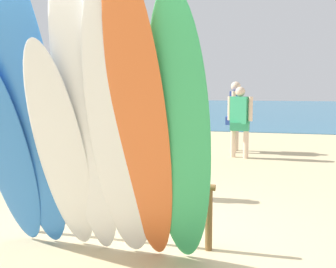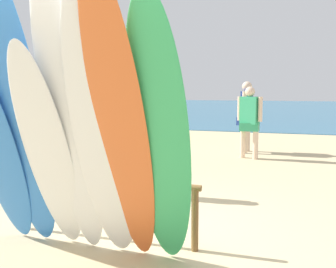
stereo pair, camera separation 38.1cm
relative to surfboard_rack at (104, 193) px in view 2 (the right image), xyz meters
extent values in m
plane|color=#D3BC8C|center=(0.00, 14.00, -0.49)|extent=(60.00, 60.00, 0.00)
cube|color=teal|center=(0.00, 31.40, -0.48)|extent=(60.00, 40.00, 0.02)
cylinder|color=brown|center=(-0.99, 0.00, -0.18)|extent=(0.07, 0.07, 0.63)
cylinder|color=brown|center=(0.99, 0.00, -0.18)|extent=(0.07, 0.07, 0.63)
cylinder|color=brown|center=(0.00, 0.00, 0.13)|extent=(2.10, 0.06, 0.06)
ellipsoid|color=#337AD1|center=(-0.57, -0.61, 0.89)|extent=(0.62, 0.93, 2.76)
ellipsoid|color=white|center=(-0.28, -0.56, 0.51)|extent=(0.50, 0.86, 2.00)
ellipsoid|color=white|center=(-0.01, -0.60, 0.78)|extent=(0.51, 0.84, 2.55)
ellipsoid|color=white|center=(0.34, -0.63, 0.74)|extent=(0.63, 0.94, 2.48)
ellipsoid|color=orange|center=(0.53, -0.68, 0.80)|extent=(0.51, 1.01, 2.59)
ellipsoid|color=#38B266|center=(0.84, -0.58, 0.68)|extent=(0.56, 0.84, 2.35)
cylinder|color=brown|center=(-0.67, 1.80, -0.13)|extent=(0.11, 0.11, 0.72)
cylinder|color=brown|center=(-0.38, 1.88, -0.13)|extent=(0.11, 0.11, 0.72)
cube|color=#DB333D|center=(-0.53, 1.84, 0.17)|extent=(0.39, 0.24, 0.17)
cube|color=#DB333D|center=(-0.53, 1.84, 0.51)|extent=(0.41, 0.29, 0.57)
sphere|color=brown|center=(-0.53, 1.84, 0.90)|extent=(0.20, 0.20, 0.20)
cylinder|color=brown|center=(-0.76, 1.78, 0.54)|extent=(0.09, 0.09, 0.50)
cylinder|color=brown|center=(-0.30, 1.91, 0.54)|extent=(0.09, 0.09, 0.50)
cylinder|color=beige|center=(0.51, 5.73, -0.10)|extent=(0.12, 0.12, 0.79)
cylinder|color=beige|center=(0.82, 5.62, -0.10)|extent=(0.12, 0.12, 0.79)
cube|color=#33A36B|center=(0.67, 5.68, 0.23)|extent=(0.42, 0.26, 0.19)
cube|color=#33A36B|center=(0.67, 5.68, 0.60)|extent=(0.45, 0.34, 0.61)
sphere|color=beige|center=(0.67, 5.68, 1.02)|extent=(0.22, 0.22, 0.22)
cylinder|color=beige|center=(0.42, 5.77, 0.63)|extent=(0.10, 0.10, 0.55)
cylinder|color=beige|center=(0.91, 5.59, 0.63)|extent=(0.10, 0.10, 0.55)
cylinder|color=beige|center=(0.45, 6.43, -0.07)|extent=(0.13, 0.13, 0.85)
cylinder|color=beige|center=(0.46, 6.78, -0.07)|extent=(0.13, 0.13, 0.85)
cube|color=#2D4CB2|center=(0.45, 6.61, 0.29)|extent=(0.46, 0.28, 0.20)
cube|color=#2D4CB2|center=(0.45, 6.61, 0.69)|extent=(0.25, 0.45, 0.66)
sphere|color=beige|center=(0.45, 6.61, 1.14)|extent=(0.24, 0.24, 0.24)
cylinder|color=beige|center=(0.44, 6.33, 0.72)|extent=(0.10, 0.10, 0.59)
cylinder|color=beige|center=(0.47, 6.89, 0.72)|extent=(0.10, 0.10, 0.59)
cylinder|color=#B7B7BC|center=(-2.17, 1.32, -0.35)|extent=(0.02, 0.02, 0.28)
cylinder|color=#B7B7BC|center=(-1.76, 1.30, -0.35)|extent=(0.02, 0.02, 0.28)
cylinder|color=#B7B7BC|center=(-2.16, 1.69, -0.35)|extent=(0.02, 0.02, 0.28)
cylinder|color=#B7B7BC|center=(-1.74, 1.68, -0.35)|extent=(0.02, 0.02, 0.28)
cube|color=#2D9370|center=(-1.96, 1.50, -0.20)|extent=(0.51, 0.46, 0.03)
cube|color=#2D9370|center=(-1.95, 1.87, 0.05)|extent=(0.51, 0.32, 0.49)
cylinder|color=#B7B7BC|center=(-3.24, 2.47, -0.35)|extent=(0.02, 0.02, 0.28)
cylinder|color=#B7B7BC|center=(-2.82, 2.46, -0.35)|extent=(0.02, 0.02, 0.28)
cylinder|color=#B7B7BC|center=(-3.23, 2.85, -0.35)|extent=(0.02, 0.02, 0.28)
cylinder|color=#B7B7BC|center=(-2.81, 2.84, -0.35)|extent=(0.02, 0.02, 0.28)
cube|color=#2D9370|center=(-3.03, 2.66, -0.20)|extent=(0.51, 0.47, 0.03)
cube|color=#2D9370|center=(-3.02, 2.98, 0.07)|extent=(0.51, 0.25, 0.52)
camera|label=1|loc=(1.70, -3.95, 1.09)|focal=45.07mm
camera|label=2|loc=(2.06, -3.84, 1.09)|focal=45.07mm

